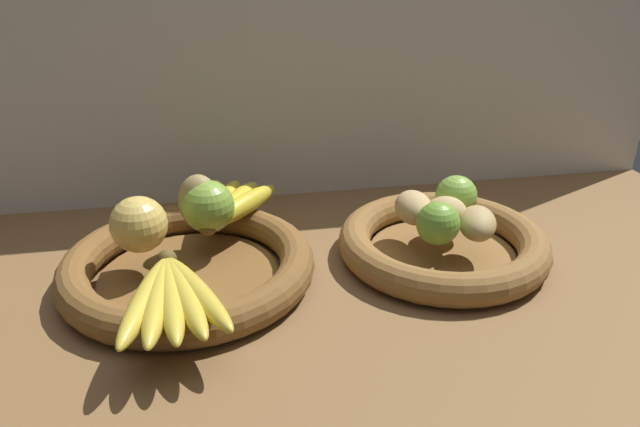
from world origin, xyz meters
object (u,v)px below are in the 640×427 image
at_px(fruit_bowl_right, 443,244).
at_px(potato_small, 477,223).
at_px(potato_oblong, 414,208).
at_px(potato_large, 446,213).
at_px(banana_bunch_front, 171,296).
at_px(banana_bunch_back, 228,204).
at_px(lime_far, 456,196).
at_px(pear_brown, 199,202).
at_px(lime_near, 438,223).
at_px(fruit_bowl_left, 188,266).
at_px(apple_golden_left, 139,224).
at_px(apple_green_back, 208,206).

distance_m(fruit_bowl_right, potato_small, 0.07).
bearing_deg(potato_oblong, fruit_bowl_right, -37.87).
bearing_deg(potato_oblong, potato_large, -37.87).
distance_m(fruit_bowl_right, potato_oblong, 0.07).
distance_m(banana_bunch_front, potato_large, 0.41).
xyz_separation_m(banana_bunch_back, lime_far, (0.34, -0.07, 0.02)).
relative_size(pear_brown, lime_near, 1.36).
height_order(fruit_bowl_left, potato_oblong, potato_oblong).
bearing_deg(apple_golden_left, banana_bunch_front, -72.77).
relative_size(fruit_bowl_right, apple_golden_left, 4.04).
height_order(banana_bunch_back, potato_small, potato_small).
bearing_deg(banana_bunch_front, lime_far, 22.90).
distance_m(banana_bunch_back, potato_large, 0.33).
bearing_deg(lime_near, fruit_bowl_right, 56.31).
bearing_deg(fruit_bowl_right, banana_bunch_back, 160.54).
bearing_deg(fruit_bowl_right, apple_golden_left, 178.34).
distance_m(fruit_bowl_left, banana_bunch_front, 0.14).
height_order(fruit_bowl_right, lime_far, lime_far).
relative_size(potato_small, lime_near, 1.32).
height_order(fruit_bowl_left, banana_bunch_front, banana_bunch_front).
bearing_deg(apple_green_back, fruit_bowl_right, -9.49).
bearing_deg(apple_green_back, potato_small, -13.70).
distance_m(fruit_bowl_right, apple_green_back, 0.35).
distance_m(potato_oblong, lime_far, 0.07).
height_order(apple_golden_left, lime_far, apple_golden_left).
relative_size(banana_bunch_back, lime_near, 2.97).
relative_size(fruit_bowl_left, apple_golden_left, 4.55).
distance_m(apple_golden_left, pear_brown, 0.10).
xyz_separation_m(potato_small, lime_near, (-0.06, -0.01, 0.01)).
height_order(potato_large, lime_far, lime_far).
bearing_deg(apple_golden_left, banana_bunch_back, 38.64).
xyz_separation_m(pear_brown, potato_oblong, (0.31, -0.04, -0.02)).
bearing_deg(pear_brown, fruit_bowl_right, -10.89).
bearing_deg(potato_small, banana_bunch_front, -166.52).
bearing_deg(potato_oblong, apple_golden_left, -177.45).
relative_size(lime_near, lime_far, 0.97).
bearing_deg(apple_golden_left, potato_large, -1.66).
xyz_separation_m(apple_golden_left, lime_near, (0.41, -0.05, -0.01)).
bearing_deg(potato_oblong, lime_near, -81.35).
bearing_deg(apple_green_back, potato_oblong, -5.07).
relative_size(potato_small, potato_oblong, 1.03).
height_order(fruit_bowl_right, pear_brown, pear_brown).
bearing_deg(banana_bunch_back, pear_brown, -134.21).
bearing_deg(pear_brown, lime_near, -18.64).
bearing_deg(fruit_bowl_right, potato_large, 165.96).
xyz_separation_m(apple_green_back, potato_large, (0.34, -0.06, -0.01)).
height_order(banana_bunch_front, potato_large, potato_large).
bearing_deg(lime_far, lime_near, -125.84).
distance_m(apple_green_back, lime_far, 0.37).
bearing_deg(potato_small, potato_large, 135.00).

